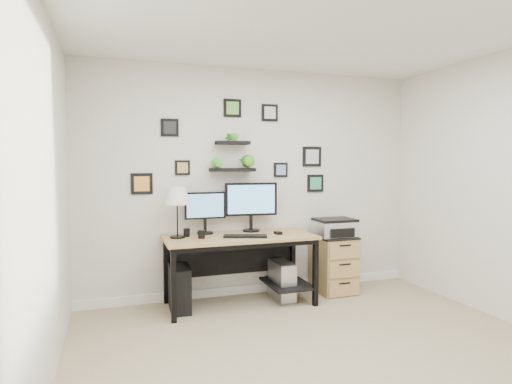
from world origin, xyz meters
name	(u,v)px	position (x,y,z in m)	size (l,w,h in m)	color
room	(256,288)	(0.00, 1.98, 0.05)	(4.00, 4.00, 4.00)	tan
desk	(242,246)	(-0.26, 1.67, 0.63)	(1.60, 0.70, 0.75)	tan
monitor_left	(205,210)	(-0.63, 1.86, 1.02)	(0.45, 0.18, 0.46)	black
monitor_right	(251,203)	(-0.10, 1.86, 1.08)	(0.60, 0.21, 0.55)	black
keyboard	(245,236)	(-0.27, 1.53, 0.76)	(0.45, 0.14, 0.02)	black
mouse	(278,233)	(0.13, 1.59, 0.77)	(0.07, 0.10, 0.03)	black
table_lamp	(177,197)	(-0.95, 1.72, 1.18)	(0.26, 0.26, 0.53)	black
mug	(201,234)	(-0.72, 1.61, 0.79)	(0.07, 0.07, 0.08)	black
pen_cup	(187,233)	(-0.85, 1.76, 0.79)	(0.07, 0.07, 0.09)	black
pc_tower_black	(179,288)	(-0.94, 1.67, 0.23)	(0.20, 0.45, 0.45)	black
pc_tower_grey	(282,280)	(0.21, 1.67, 0.21)	(0.19, 0.43, 0.42)	gray
file_cabinet	(333,264)	(0.89, 1.72, 0.34)	(0.43, 0.53, 0.67)	tan
printer	(335,227)	(0.88, 1.70, 0.77)	(0.45, 0.37, 0.20)	silver
wall_decor	(236,153)	(-0.25, 1.93, 1.64)	(2.27, 0.18, 1.07)	black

